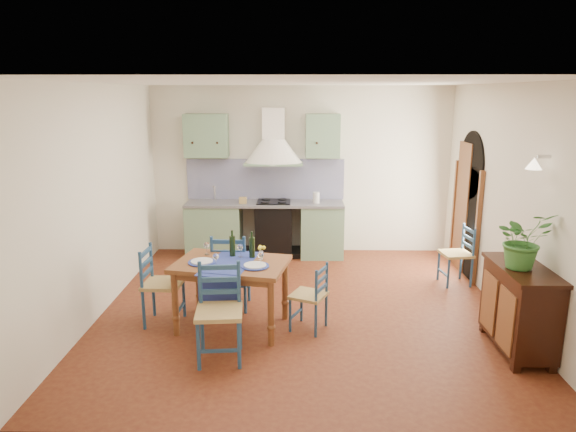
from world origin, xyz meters
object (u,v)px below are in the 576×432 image
object	(u,v)px
potted_plant	(523,240)
dining_table	(232,270)
chair_near	(219,311)
sideboard	(519,306)

from	to	relation	value
potted_plant	dining_table	bearing A→B (deg)	169.98
dining_table	potted_plant	xyz separation A→B (m)	(3.03, -0.54, 0.53)
chair_near	sideboard	xyz separation A→B (m)	(3.12, 0.20, -0.01)
dining_table	chair_near	xyz separation A→B (m)	(-0.04, -0.72, -0.19)
dining_table	potted_plant	world-z (taller)	potted_plant
sideboard	chair_near	bearing A→B (deg)	-176.25
dining_table	sideboard	world-z (taller)	dining_table
dining_table	sideboard	size ratio (longest dim) A/B	1.33
dining_table	chair_near	bearing A→B (deg)	-93.26
chair_near	potted_plant	xyz separation A→B (m)	(3.07, 0.18, 0.72)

